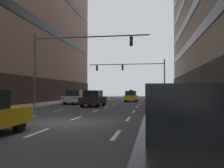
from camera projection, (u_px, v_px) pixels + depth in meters
ground_plane at (65, 122)px, 12.21m from camera, size 120.00×120.00×0.00m
lane_stripe_l1_s4 at (28, 117)px, 14.66m from camera, size 0.16×2.00×0.01m
lane_stripe_l1_s5 at (59, 110)px, 19.60m from camera, size 0.16×2.00×0.01m
lane_stripe_l1_s6 at (77, 106)px, 24.53m from camera, size 0.16×2.00×0.01m
lane_stripe_l1_s7 at (89, 104)px, 29.47m from camera, size 0.16×2.00×0.01m
lane_stripe_l1_s8 at (98, 102)px, 34.41m from camera, size 0.16×2.00×0.01m
lane_stripe_l1_s9 at (104, 100)px, 39.35m from camera, size 0.16×2.00×0.01m
lane_stripe_l1_s10 at (110, 99)px, 44.28m from camera, size 0.16×2.00×0.01m
lane_stripe_l2_s3 at (38, 133)px, 9.25m from camera, size 0.16×2.00×0.01m
lane_stripe_l2_s4 at (77, 118)px, 14.18m from camera, size 0.16×2.00×0.01m
lane_stripe_l2_s5 at (95, 111)px, 19.12m from camera, size 0.16×2.00×0.01m
lane_stripe_l2_s6 at (107, 107)px, 24.06m from camera, size 0.16×2.00×0.01m
lane_stripe_l2_s7 at (114, 104)px, 28.99m from camera, size 0.16×2.00×0.01m
lane_stripe_l2_s8 at (119, 102)px, 33.93m from camera, size 0.16×2.00×0.01m
lane_stripe_l2_s9 at (123, 101)px, 38.87m from camera, size 0.16×2.00×0.01m
lane_stripe_l2_s10 at (126, 99)px, 43.80m from camera, size 0.16×2.00×0.01m
lane_stripe_l3_s3 at (116, 135)px, 8.77m from camera, size 0.16×2.00×0.01m
lane_stripe_l3_s4 at (128, 119)px, 13.70m from camera, size 0.16×2.00×0.01m
lane_stripe_l3_s5 at (134, 111)px, 18.64m from camera, size 0.16×2.00×0.01m
lane_stripe_l3_s6 at (137, 107)px, 23.58m from camera, size 0.16×2.00×0.01m
lane_stripe_l3_s7 at (139, 104)px, 28.51m from camera, size 0.16×2.00×0.01m
lane_stripe_l3_s8 at (141, 102)px, 33.45m from camera, size 0.16×2.00×0.01m
lane_stripe_l3_s9 at (142, 101)px, 38.39m from camera, size 0.16×2.00×0.01m
lane_stripe_l3_s10 at (143, 100)px, 43.33m from camera, size 0.16×2.00×0.01m
car_driving_1 at (93, 98)px, 24.65m from camera, size 1.99×4.48×1.66m
car_driving_3 at (92, 96)px, 37.06m from camera, size 1.82×4.28×1.60m
taxi_driving_4 at (131, 96)px, 35.56m from camera, size 1.79×4.26×1.77m
car_driving_5 at (75, 97)px, 28.76m from camera, size 1.96×4.52×1.68m
car_parked_0 at (201, 141)px, 3.72m from camera, size 1.96×4.59×1.71m
car_parked_1 at (169, 111)px, 10.01m from camera, size 1.82×4.21×1.57m
traffic_signal_0 at (68, 54)px, 22.31m from camera, size 10.95×0.35×6.96m
traffic_signal_1 at (136, 71)px, 37.07m from camera, size 11.79×0.35×6.29m
pedestrian_1 at (194, 97)px, 23.46m from camera, size 0.53×0.23×1.51m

